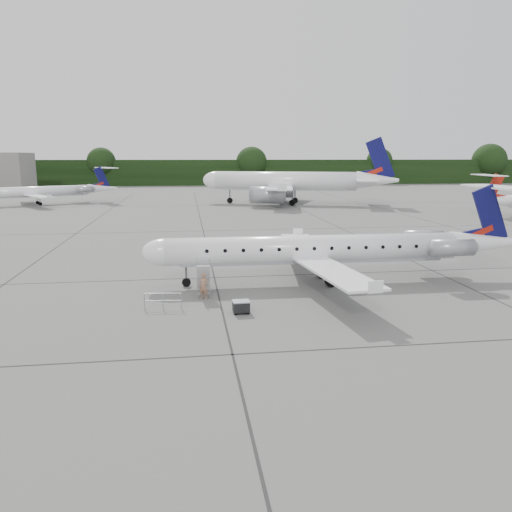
{
  "coord_description": "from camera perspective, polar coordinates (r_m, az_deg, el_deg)",
  "views": [
    {
      "loc": [
        -8.49,
        -31.44,
        9.04
      ],
      "look_at": [
        -3.86,
        1.9,
        2.3
      ],
      "focal_mm": 35.0,
      "sensor_mm": 36.0,
      "label": 1
    }
  ],
  "objects": [
    {
      "name": "airstair",
      "position": [
        33.32,
        -6.05,
        -2.55
      ],
      "size": [
        0.87,
        2.24,
        2.18
      ],
      "primitive_type": null,
      "rotation": [
        0.0,
        0.0,
        -0.01
      ],
      "color": "white",
      "rests_on": "ground"
    },
    {
      "name": "passenger",
      "position": [
        32.14,
        -5.99,
        -3.46
      ],
      "size": [
        0.75,
        0.64,
        1.74
      ],
      "primitive_type": "imported",
      "rotation": [
        0.0,
        0.0,
        -0.42
      ],
      "color": "#926650",
      "rests_on": "ground"
    },
    {
      "name": "safety_railing",
      "position": [
        30.51,
        -10.6,
        -5.13
      ],
      "size": [
        2.2,
        0.29,
        1.0
      ],
      "primitive_type": null,
      "rotation": [
        0.0,
        0.0,
        -0.1
      ],
      "color": "#96999E",
      "rests_on": "ground"
    },
    {
      "name": "bg_regional_left",
      "position": [
        103.49,
        -24.24,
        7.26
      ],
      "size": [
        32.31,
        28.89,
        6.98
      ],
      "primitive_type": null,
      "rotation": [
        0.0,
        0.0,
        0.46
      ],
      "color": "white",
      "rests_on": "ground"
    },
    {
      "name": "main_regional_jet",
      "position": [
        35.97,
        6.57,
        2.34
      ],
      "size": [
        27.27,
        19.77,
        6.94
      ],
      "primitive_type": null,
      "rotation": [
        0.0,
        0.0,
        -0.01
      ],
      "color": "white",
      "rests_on": "ground"
    },
    {
      "name": "ground",
      "position": [
        33.79,
        6.96,
        -4.28
      ],
      "size": [
        320.0,
        320.0,
        0.0
      ],
      "primitive_type": "plane",
      "color": "slate",
      "rests_on": "ground"
    },
    {
      "name": "baggage_cart",
      "position": [
        29.32,
        -1.72,
        -5.8
      ],
      "size": [
        0.98,
        0.81,
        0.82
      ],
      "primitive_type": null,
      "rotation": [
        0.0,
        0.0,
        0.05
      ],
      "color": "black",
      "rests_on": "ground"
    },
    {
      "name": "treeline",
      "position": [
        161.74,
        -4.96,
        9.49
      ],
      "size": [
        260.0,
        4.0,
        8.0
      ],
      "primitive_type": "cube",
      "color": "black",
      "rests_on": "ground"
    },
    {
      "name": "bg_narrowbody",
      "position": [
        96.26,
        3.34,
        9.6
      ],
      "size": [
        40.52,
        34.41,
        12.37
      ],
      "primitive_type": null,
      "rotation": [
        0.0,
        0.0,
        -0.32
      ],
      "color": "white",
      "rests_on": "ground"
    }
  ]
}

